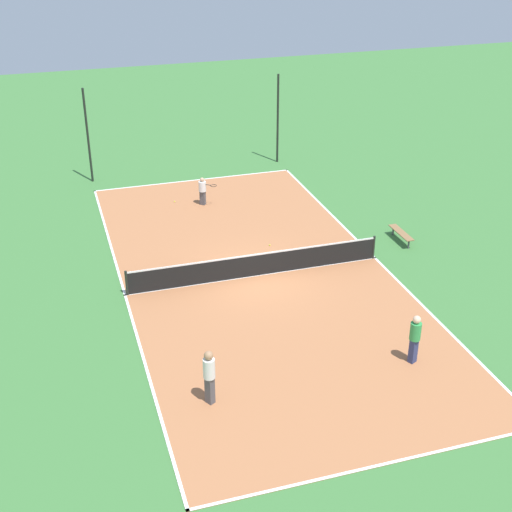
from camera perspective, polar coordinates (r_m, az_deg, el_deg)
The scene contains 11 objects.
ground_plane at distance 28.55m, azimuth 0.00°, elevation -1.61°, with size 80.00×80.00×0.00m, color #3D7538.
court_surface at distance 28.54m, azimuth 0.00°, elevation -1.59°, with size 10.57×22.32×0.02m.
tennis_net at distance 28.29m, azimuth 0.00°, elevation -0.65°, with size 10.37×0.10×1.02m.
bench at distance 31.84m, azimuth 11.53°, elevation 1.79°, with size 0.36×1.75×0.45m.
player_far_green at distance 23.54m, azimuth 12.60°, elevation -6.25°, with size 0.48×0.48×1.75m.
player_near_white at distance 34.91m, azimuth -4.29°, elevation 5.33°, with size 0.94×0.83×1.40m.
player_far_white at distance 21.29m, azimuth -3.76°, elevation -9.35°, with size 0.49×0.49×1.84m.
tennis_ball_far_baseline at distance 35.58m, azimuth -6.53°, elevation 4.35°, with size 0.07×0.07×0.07m, color #CCE033.
tennis_ball_left_sideline at distance 30.92m, azimuth 1.11°, elevation 0.89°, with size 0.07×0.07×0.07m, color #CCE033.
fence_post_back_left at distance 38.29m, azimuth -13.31°, elevation 9.33°, with size 0.12×0.12×4.98m.
fence_post_back_right at distance 40.25m, azimuth 1.75°, elevation 10.90°, with size 0.12×0.12×4.98m.
Camera 1 is at (-7.43, -23.91, 13.72)m, focal length 50.00 mm.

